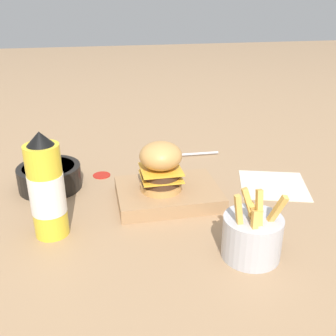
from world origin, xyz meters
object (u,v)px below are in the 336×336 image
burger (161,166)px  fries_basket (252,236)px  serving_board (168,194)px  spoon (178,155)px  ketchup_bottle (47,189)px  side_bowl (50,176)px

burger → fries_basket: bearing=-62.8°
burger → fries_basket: (0.12, -0.24, -0.05)m
serving_board → burger: size_ratio=2.07×
burger → spoon: burger is taller
fries_basket → spoon: fries_basket is taller
ketchup_bottle → fries_basket: bearing=-22.4°
serving_board → fries_basket: (0.11, -0.24, 0.03)m
side_bowl → spoon: (0.35, 0.13, -0.02)m
serving_board → spoon: size_ratio=1.43×
ketchup_bottle → spoon: bearing=45.2°
burger → side_bowl: (-0.26, 0.12, -0.06)m
serving_board → spoon: (0.08, 0.25, -0.01)m
ketchup_bottle → spoon: 0.49m
burger → spoon: 0.28m
fries_basket → side_bowl: fries_basket is taller
serving_board → spoon: 0.26m
side_bowl → spoon: bearing=20.0°
serving_board → fries_basket: size_ratio=1.64×
ketchup_bottle → burger: bearing=20.0°
serving_board → side_bowl: side_bowl is taller
burger → spoon: bearing=69.0°
burger → ketchup_bottle: 0.26m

